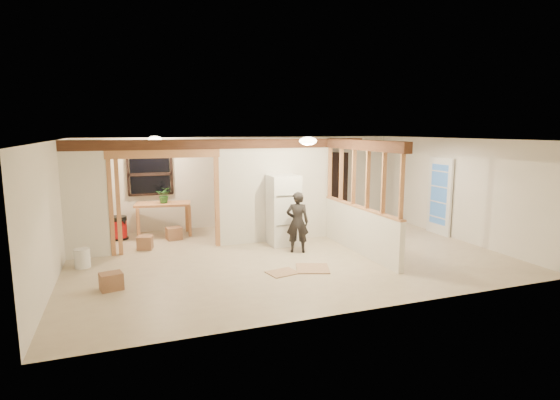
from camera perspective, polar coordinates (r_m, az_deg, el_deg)
name	(u,v)px	position (r m, az deg, el deg)	size (l,w,h in m)	color
floor	(285,254)	(9.68, 0.70, -7.09)	(9.00, 6.50, 0.01)	#C5B292
ceiling	(286,139)	(9.29, 0.73, 7.91)	(9.00, 6.50, 0.01)	white
wall_back	(245,181)	(12.47, -4.54, 2.45)	(9.00, 0.01, 2.50)	silver
wall_front	(363,230)	(6.51, 10.82, -3.91)	(9.00, 0.01, 2.50)	silver
wall_left	(53,211)	(8.90, -27.54, -1.28)	(0.01, 6.50, 2.50)	silver
wall_right	(454,188)	(11.75, 21.74, 1.41)	(0.01, 6.50, 2.50)	silver
partition_left_stub	(85,200)	(10.03, -24.12, 0.03)	(0.90, 0.12, 2.50)	silver
partition_center	(276,190)	(10.59, -0.56, 1.28)	(2.80, 0.12, 2.50)	silver
doorway_frame	(166,202)	(10.06, -14.67, -0.30)	(2.46, 0.14, 2.20)	#BA7D4E
header_beam_back	(226,144)	(10.16, -7.02, 7.28)	(7.00, 0.18, 0.22)	#512D1B
header_beam_right	(362,145)	(9.62, 10.61, 7.09)	(0.18, 3.30, 0.22)	#512D1B
pony_wall	(359,230)	(9.87, 10.28, -3.89)	(0.12, 3.20, 1.00)	silver
stud_partition	(361,178)	(9.67, 10.48, 2.82)	(0.14, 3.20, 1.32)	#BA7D4E
window_back	(150,174)	(11.94, -16.60, 3.25)	(1.12, 0.10, 1.10)	black
french_door	(440,196)	(12.03, 20.13, 0.47)	(0.12, 0.86, 2.00)	white
ceiling_dome_main	(308,141)	(8.94, 3.68, 7.71)	(0.36, 0.36, 0.16)	#FFEABF
ceiling_dome_util	(155,139)	(11.02, -16.02, 7.66)	(0.32, 0.32, 0.14)	#FFEABF
hanging_bulb	(180,153)	(10.39, -12.91, 6.05)	(0.07, 0.07, 0.07)	#FFD88C
refrigerator	(283,210)	(10.31, 0.44, -1.31)	(0.68, 0.66, 1.66)	white
woman	(297,222)	(9.66, 2.29, -2.90)	(0.50, 0.33, 1.37)	black
work_table	(164,219)	(11.59, -14.97, -2.46)	(1.36, 0.68, 0.86)	#BA7D4E
potted_plant	(164,195)	(11.45, -14.87, 0.63)	(0.37, 0.32, 0.41)	#2A6526
shop_vac	(119,228)	(11.56, -20.33, -3.42)	(0.46, 0.46, 0.59)	#960B0C
bookshelf	(330,187)	(13.18, 6.54, 1.76)	(1.02, 0.34, 2.03)	black
bucket	(82,258)	(9.55, -24.42, -6.93)	(0.30, 0.30, 0.38)	white
box_util_a	(174,233)	(11.20, -13.68, -4.26)	(0.36, 0.31, 0.31)	#966748
box_util_b	(145,243)	(10.49, -17.21, -5.33)	(0.33, 0.33, 0.30)	#966748
box_front	(111,281)	(8.11, -21.18, -9.87)	(0.36, 0.29, 0.29)	#966748
floor_panel_near	(313,268)	(8.69, 4.28, -8.91)	(0.63, 0.63, 0.02)	tan
floor_panel_far	(282,273)	(8.44, 0.32, -9.46)	(0.55, 0.44, 0.02)	tan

